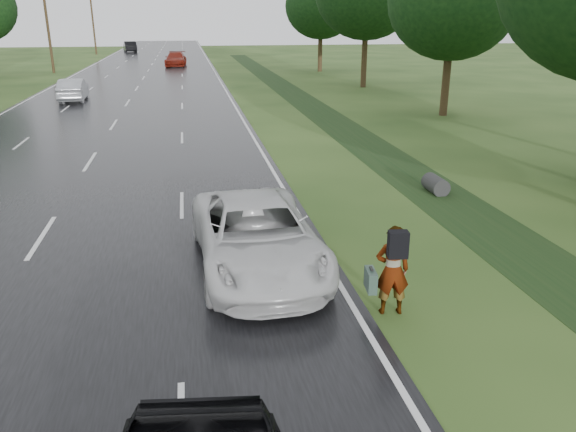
# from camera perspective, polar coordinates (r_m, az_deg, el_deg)

# --- Properties ---
(road) EXTENTS (14.00, 180.00, 0.04)m
(road) POSITION_cam_1_polar(r_m,az_deg,el_deg) (51.54, -14.68, 13.06)
(road) COLOR black
(road) RESTS_ON ground
(edge_stripe_east) EXTENTS (0.12, 180.00, 0.01)m
(edge_stripe_east) POSITION_cam_1_polar(r_m,az_deg,el_deg) (51.47, -6.98, 13.56)
(edge_stripe_east) COLOR silver
(edge_stripe_east) RESTS_ON road
(edge_stripe_west) EXTENTS (0.12, 180.00, 0.01)m
(edge_stripe_west) POSITION_cam_1_polar(r_m,az_deg,el_deg) (52.47, -22.21, 12.41)
(edge_stripe_west) COLOR silver
(edge_stripe_west) RESTS_ON road
(center_line) EXTENTS (0.12, 180.00, 0.01)m
(center_line) POSITION_cam_1_polar(r_m,az_deg,el_deg) (51.53, -14.68, 13.09)
(center_line) COLOR silver
(center_line) RESTS_ON road
(drainage_ditch) EXTENTS (2.20, 120.00, 0.56)m
(drainage_ditch) POSITION_cam_1_polar(r_m,az_deg,el_deg) (26.51, 6.99, 7.96)
(drainage_ditch) COLOR black
(drainage_ditch) RESTS_ON ground
(utility_pole_far) EXTENTS (1.60, 0.26, 10.00)m
(utility_pole_far) POSITION_cam_1_polar(r_m,az_deg,el_deg) (62.50, -23.32, 17.97)
(utility_pole_far) COLOR #392A17
(utility_pole_far) RESTS_ON ground
(utility_pole_distant) EXTENTS (1.60, 0.26, 10.00)m
(utility_pole_distant) POSITION_cam_1_polar(r_m,az_deg,el_deg) (92.05, -19.24, 18.48)
(utility_pole_distant) COLOR #392A17
(utility_pole_distant) RESTS_ON ground
(tree_east_c) EXTENTS (7.00, 7.00, 9.29)m
(tree_east_c) POSITION_cam_1_polar(r_m,az_deg,el_deg) (33.38, 16.45, 20.25)
(tree_east_c) COLOR #392A17
(tree_east_c) RESTS_ON ground
(tree_east_f) EXTENTS (7.20, 7.20, 9.62)m
(tree_east_f) POSITION_cam_1_polar(r_m,az_deg,el_deg) (59.71, 3.37, 20.55)
(tree_east_f) COLOR #392A17
(tree_east_f) RESTS_ON ground
(pedestrian) EXTENTS (0.82, 0.77, 1.76)m
(pedestrian) POSITION_cam_1_polar(r_m,az_deg,el_deg) (10.58, 10.46, -5.33)
(pedestrian) COLOR #A5998C
(pedestrian) RESTS_ON ground
(white_pickup) EXTENTS (2.77, 5.60, 1.53)m
(white_pickup) POSITION_cam_1_polar(r_m,az_deg,el_deg) (12.25, -3.19, -2.01)
(white_pickup) COLOR silver
(white_pickup) RESTS_ON road
(silver_sedan) EXTENTS (1.72, 4.45, 1.44)m
(silver_sedan) POSITION_cam_1_polar(r_m,az_deg,el_deg) (40.67, -20.99, 11.89)
(silver_sedan) COLOR #9A9DA2
(silver_sedan) RESTS_ON road
(far_car_red) EXTENTS (2.54, 5.51, 1.56)m
(far_car_red) POSITION_cam_1_polar(r_m,az_deg,el_deg) (67.06, -11.34, 15.36)
(far_car_red) COLOR maroon
(far_car_red) RESTS_ON road
(far_car_dark) EXTENTS (2.59, 5.27, 1.66)m
(far_car_dark) POSITION_cam_1_polar(r_m,az_deg,el_deg) (96.09, -15.76, 16.22)
(far_car_dark) COLOR black
(far_car_dark) RESTS_ON road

